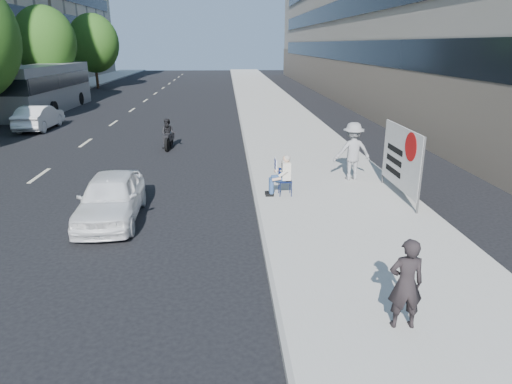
{
  "coord_description": "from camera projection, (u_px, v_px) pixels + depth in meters",
  "views": [
    {
      "loc": [
        0.6,
        -9.01,
        4.73
      ],
      "look_at": [
        1.36,
        2.91,
        0.84
      ],
      "focal_mm": 32.0,
      "sensor_mm": 36.0,
      "label": 1
    }
  ],
  "objects": [
    {
      "name": "white_sedan_mid",
      "position": [
        39.0,
        117.0,
        26.29
      ],
      "size": [
        1.48,
        4.23,
        1.4
      ],
      "primitive_type": "imported",
      "rotation": [
        0.0,
        0.0,
        3.14
      ],
      "color": "silver",
      "rests_on": "ground"
    },
    {
      "name": "ground",
      "position": [
        202.0,
        271.0,
        9.98
      ],
      "size": [
        160.0,
        160.0,
        0.0
      ],
      "primitive_type": "plane",
      "color": "black",
      "rests_on": "ground"
    },
    {
      "name": "white_sedan_near",
      "position": [
        111.0,
        198.0,
        12.67
      ],
      "size": [
        1.72,
        3.95,
        1.33
      ],
      "primitive_type": "imported",
      "rotation": [
        0.0,
        0.0,
        0.04
      ],
      "color": "white",
      "rests_on": "ground"
    },
    {
      "name": "pedestrian_woman",
      "position": [
        406.0,
        284.0,
        7.53
      ],
      "size": [
        0.6,
        0.41,
        1.61
      ],
      "primitive_type": "imported",
      "rotation": [
        0.0,
        0.0,
        3.1
      ],
      "color": "black",
      "rests_on": "near_sidewalk"
    },
    {
      "name": "motorcycle",
      "position": [
        168.0,
        135.0,
        21.43
      ],
      "size": [
        0.76,
        2.05,
        1.42
      ],
      "rotation": [
        0.0,
        0.0,
        -0.13
      ],
      "color": "black",
      "rests_on": "ground"
    },
    {
      "name": "bus",
      "position": [
        46.0,
        88.0,
        33.23
      ],
      "size": [
        2.89,
        12.11,
        3.3
      ],
      "rotation": [
        0.0,
        0.0,
        -0.03
      ],
      "color": "slate",
      "rests_on": "ground"
    },
    {
      "name": "seated_protester",
      "position": [
        282.0,
        173.0,
        14.31
      ],
      "size": [
        0.83,
        1.12,
        1.31
      ],
      "color": "#111C4D",
      "rests_on": "near_sidewalk"
    },
    {
      "name": "tree_far_e",
      "position": [
        93.0,
        43.0,
        49.42
      ],
      "size": [
        5.4,
        5.4,
        7.89
      ],
      "color": "#382616",
      "rests_on": "ground"
    },
    {
      "name": "protest_banner",
      "position": [
        401.0,
        158.0,
        13.97
      ],
      "size": [
        0.08,
        3.06,
        2.2
      ],
      "color": "#4C4C4C",
      "rests_on": "near_sidewalk"
    },
    {
      "name": "near_sidewalk",
      "position": [
        280.0,
        120.0,
        29.18
      ],
      "size": [
        5.0,
        120.0,
        0.15
      ],
      "primitive_type": "cube",
      "color": "#AAA89F",
      "rests_on": "ground"
    },
    {
      "name": "tree_far_d",
      "position": [
        45.0,
        42.0,
        36.1
      ],
      "size": [
        4.8,
        4.8,
        7.65
      ],
      "color": "#382616",
      "rests_on": "ground"
    },
    {
      "name": "jogger",
      "position": [
        353.0,
        151.0,
        15.91
      ],
      "size": [
        1.36,
        0.84,
        2.02
      ],
      "primitive_type": "imported",
      "rotation": [
        0.0,
        0.0,
        3.21
      ],
      "color": "gray",
      "rests_on": "near_sidewalk"
    }
  ]
}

